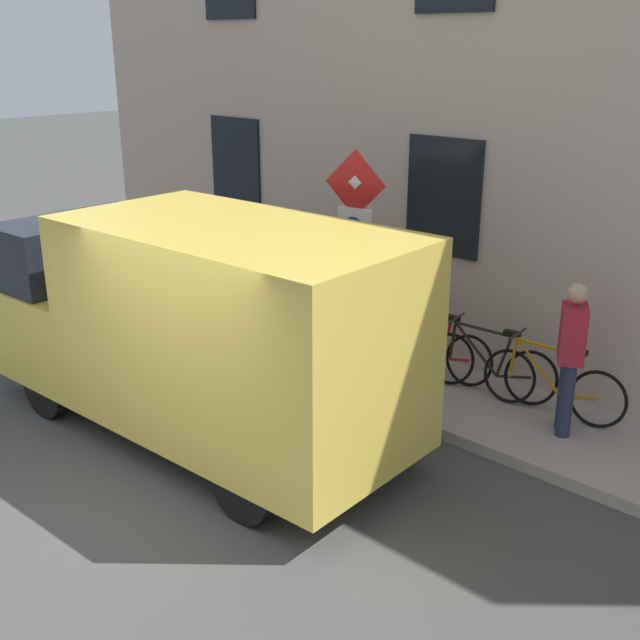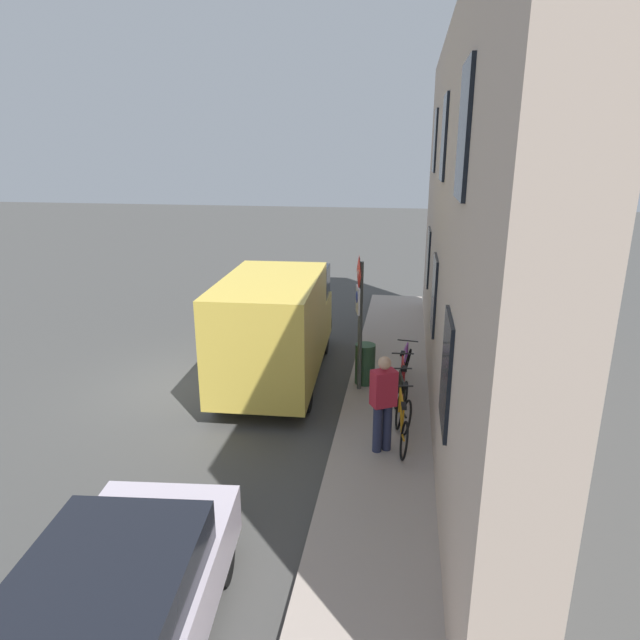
% 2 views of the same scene
% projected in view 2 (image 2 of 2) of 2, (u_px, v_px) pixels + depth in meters
% --- Properties ---
extents(ground_plane, '(80.00, 80.00, 0.00)m').
position_uv_depth(ground_plane, '(194.00, 387.00, 12.34)').
color(ground_plane, '#444442').
extents(sidewalk_slab, '(1.74, 16.56, 0.14)m').
position_uv_depth(sidewalk_slab, '(387.00, 397.00, 11.67)').
color(sidewalk_slab, '#A5978D').
rests_on(sidewalk_slab, ground_plane).
extents(building_facade, '(0.75, 14.56, 7.34)m').
position_uv_depth(building_facade, '(458.00, 228.00, 10.42)').
color(building_facade, '#BFA896').
rests_on(building_facade, ground_plane).
extents(sign_post_stacked, '(0.19, 0.55, 2.82)m').
position_uv_depth(sign_post_stacked, '(359.00, 304.00, 11.37)').
color(sign_post_stacked, '#474C47').
rests_on(sign_post_stacked, sidewalk_slab).
extents(delivery_van, '(2.23, 5.41, 2.50)m').
position_uv_depth(delivery_van, '(276.00, 323.00, 12.42)').
color(delivery_van, '#EDC94C').
rests_on(delivery_van, ground_plane).
extents(parked_hatchback, '(2.13, 4.15, 1.38)m').
position_uv_depth(parked_hatchback, '(108.00, 622.00, 5.31)').
color(parked_hatchback, '#BEB2C1').
rests_on(parked_hatchback, ground_plane).
extents(bicycle_orange, '(0.46, 1.71, 0.89)m').
position_uv_depth(bicycle_orange, '(401.00, 423.00, 9.63)').
color(bicycle_orange, black).
rests_on(bicycle_orange, sidewalk_slab).
extents(bicycle_black, '(0.51, 1.72, 0.89)m').
position_uv_depth(bicycle_black, '(402.00, 403.00, 10.41)').
color(bicycle_black, black).
rests_on(bicycle_black, sidewalk_slab).
extents(bicycle_red, '(0.46, 1.71, 0.89)m').
position_uv_depth(bicycle_red, '(403.00, 385.00, 11.20)').
color(bicycle_red, black).
rests_on(bicycle_red, sidewalk_slab).
extents(bicycle_purple, '(0.50, 1.72, 0.89)m').
position_uv_depth(bicycle_purple, '(404.00, 369.00, 11.98)').
color(bicycle_purple, black).
rests_on(bicycle_purple, sidewalk_slab).
extents(pedestrian, '(0.48, 0.42, 1.72)m').
position_uv_depth(pedestrian, '(383.00, 401.00, 9.21)').
color(pedestrian, '#262B47').
rests_on(pedestrian, sidewalk_slab).
extents(litter_bin, '(0.44, 0.44, 0.90)m').
position_uv_depth(litter_bin, '(365.00, 364.00, 12.08)').
color(litter_bin, '#2D5133').
rests_on(litter_bin, sidewalk_slab).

